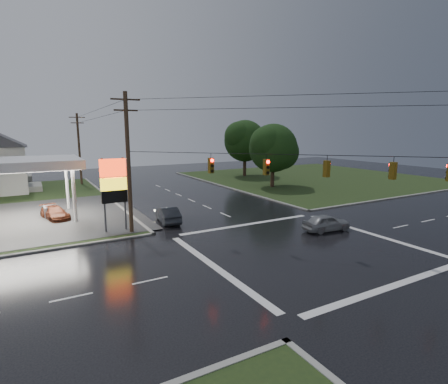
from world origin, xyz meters
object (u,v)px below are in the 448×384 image
tree_ne_far (246,141)px  pylon_sign (114,183)px  utility_pole_n (79,148)px  car_north (168,214)px  utility_pole_nw (128,162)px  tree_ne_near (274,148)px  car_pump (55,213)px  car_crossing (326,223)px

tree_ne_far → pylon_sign: bearing=-139.6°
pylon_sign → utility_pole_n: 27.56m
pylon_sign → car_north: 5.76m
utility_pole_nw → tree_ne_near: (23.64, 12.49, -0.16)m
utility_pole_nw → tree_ne_far: bearing=42.6°
pylon_sign → tree_ne_far: tree_ne_far is taller
utility_pole_nw → tree_ne_far: size_ratio=1.12×
tree_ne_far → car_pump: (-31.68, -16.75, -5.58)m
utility_pole_nw → utility_pole_n: (0.00, 28.50, -0.25)m
utility_pole_n → car_pump: (-5.03, -20.75, -4.87)m
car_pump → tree_ne_far: bearing=13.1°
pylon_sign → utility_pole_n: bearing=87.9°
utility_pole_n → car_crossing: (14.02, -35.76, -4.78)m
utility_pole_n → pylon_sign: bearing=-92.1°
utility_pole_n → car_north: utility_pole_n is taller
utility_pole_nw → tree_ne_near: bearing=27.9°
car_crossing → utility_pole_nw: bearing=69.6°
tree_ne_far → utility_pole_n: bearing=171.5°
pylon_sign → car_pump: 8.57m
tree_ne_near → car_pump: 29.48m
tree_ne_near → car_north: (-19.97, -10.85, -4.85)m
car_north → car_crossing: car_north is taller
utility_pole_n → tree_ne_far: size_ratio=1.07×
utility_pole_n → car_pump: utility_pole_n is taller
utility_pole_nw → car_pump: utility_pole_nw is taller
tree_ne_far → car_crossing: bearing=-111.7°
pylon_sign → car_crossing: (15.02, -8.26, -3.33)m
tree_ne_far → car_north: 32.87m
car_crossing → car_pump: bearing=58.8°
car_north → car_crossing: bearing=146.2°
pylon_sign → utility_pole_nw: bearing=-45.0°
car_crossing → car_pump: car_crossing is taller
utility_pole_n → tree_ne_far: 26.96m
tree_ne_near → tree_ne_far: bearing=75.9°
car_north → car_pump: car_north is taller
car_crossing → tree_ne_far: bearing=-14.7°
pylon_sign → car_north: pylon_sign is taller
pylon_sign → utility_pole_n: utility_pole_n is taller
tree_ne_far → car_pump: size_ratio=2.38×
car_north → utility_pole_nw: bearing=31.0°
pylon_sign → car_north: bearing=7.8°
utility_pole_nw → tree_ne_near: size_ratio=1.22×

